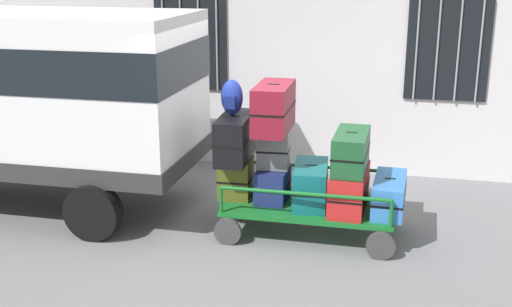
# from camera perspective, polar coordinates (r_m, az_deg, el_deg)

# --- Properties ---
(ground_plane) EXTENTS (40.00, 40.00, 0.00)m
(ground_plane) POSITION_cam_1_polar(r_m,az_deg,el_deg) (8.26, 1.01, -6.52)
(ground_plane) COLOR slate
(building_wall) EXTENTS (12.00, 0.38, 5.00)m
(building_wall) POSITION_cam_1_polar(r_m,az_deg,el_deg) (10.22, 4.24, 12.40)
(building_wall) COLOR silver
(building_wall) RESTS_ON ground
(van) EXTENTS (5.02, 2.11, 2.64)m
(van) POSITION_cam_1_polar(r_m,az_deg,el_deg) (9.29, -20.98, 5.53)
(van) COLOR silver
(van) RESTS_ON ground
(luggage_cart) EXTENTS (2.13, 1.23, 0.38)m
(luggage_cart) POSITION_cam_1_polar(r_m,az_deg,el_deg) (8.01, 4.82, -4.85)
(luggage_cart) COLOR #146023
(luggage_cart) RESTS_ON ground
(cart_railing) EXTENTS (2.03, 1.09, 0.34)m
(cart_railing) POSITION_cam_1_polar(r_m,az_deg,el_deg) (7.89, 4.88, -2.57)
(cart_railing) COLOR #146023
(cart_railing) RESTS_ON luggage_cart
(suitcase_left_bottom) EXTENTS (0.42, 0.46, 0.51)m
(suitcase_left_bottom) POSITION_cam_1_polar(r_m,az_deg,el_deg) (8.10, -1.80, -2.19)
(suitcase_left_bottom) COLOR #4C5119
(suitcase_left_bottom) RESTS_ON luggage_cart
(suitcase_left_middle) EXTENTS (0.42, 0.95, 0.56)m
(suitcase_left_middle) POSITION_cam_1_polar(r_m,az_deg,el_deg) (7.93, -1.86, 1.42)
(suitcase_left_middle) COLOR black
(suitcase_left_middle) RESTS_ON suitcase_left_bottom
(suitcase_midleft_bottom) EXTENTS (0.38, 0.57, 0.42)m
(suitcase_midleft_bottom) POSITION_cam_1_polar(r_m,az_deg,el_deg) (8.00, 1.49, -2.79)
(suitcase_midleft_bottom) COLOR navy
(suitcase_midleft_bottom) RESTS_ON luggage_cart
(suitcase_midleft_middle) EXTENTS (0.41, 0.32, 0.48)m
(suitcase_midleft_middle) POSITION_cam_1_polar(r_m,az_deg,el_deg) (7.88, 1.55, 0.34)
(suitcase_midleft_middle) COLOR slate
(suitcase_midleft_middle) RESTS_ON suitcase_midleft_bottom
(suitcase_midleft_top) EXTENTS (0.43, 0.93, 0.58)m
(suitcase_midleft_top) POSITION_cam_1_polar(r_m,az_deg,el_deg) (7.75, 1.58, 4.10)
(suitcase_midleft_top) COLOR maroon
(suitcase_midleft_top) RESTS_ON suitcase_midleft_middle
(suitcase_center_bottom) EXTENTS (0.48, 0.88, 0.50)m
(suitcase_center_bottom) POSITION_cam_1_polar(r_m,az_deg,el_deg) (7.91, 4.88, -2.76)
(suitcase_center_bottom) COLOR #0F5960
(suitcase_center_bottom) RESTS_ON luggage_cart
(suitcase_midright_bottom) EXTENTS (0.44, 1.00, 0.48)m
(suitcase_midright_bottom) POSITION_cam_1_polar(r_m,az_deg,el_deg) (7.83, 8.30, -3.14)
(suitcase_midright_bottom) COLOR #B21E1E
(suitcase_midright_bottom) RESTS_ON luggage_cart
(suitcase_midright_middle) EXTENTS (0.41, 0.90, 0.46)m
(suitcase_midright_middle) POSITION_cam_1_polar(r_m,az_deg,el_deg) (7.70, 8.46, 0.22)
(suitcase_midright_middle) COLOR #194C28
(suitcase_midright_middle) RESTS_ON suitcase_midright_bottom
(suitcase_right_bottom) EXTENTS (0.41, 0.94, 0.40)m
(suitcase_right_bottom) POSITION_cam_1_polar(r_m,az_deg,el_deg) (7.85, 11.78, -3.58)
(suitcase_right_bottom) COLOR #3372C6
(suitcase_right_bottom) RESTS_ON luggage_cart
(backpack) EXTENTS (0.27, 0.22, 0.44)m
(backpack) POSITION_cam_1_polar(r_m,az_deg,el_deg) (7.83, -2.17, 5.00)
(backpack) COLOR navy
(backpack) RESTS_ON suitcase_left_middle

